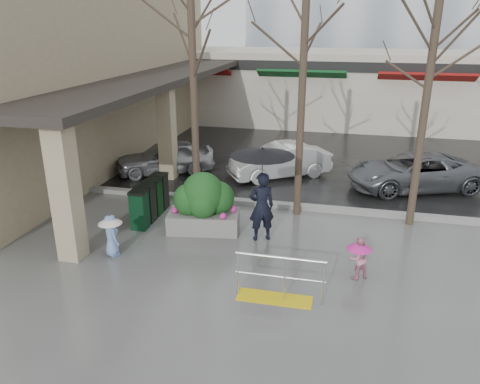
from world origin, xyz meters
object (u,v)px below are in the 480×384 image
at_px(handrail, 278,284).
at_px(tree_west, 192,39).
at_px(planter, 204,203).
at_px(car_a, 165,157).
at_px(car_b, 280,161).
at_px(woman, 262,182).
at_px(child_pink, 359,255).
at_px(news_boxes, 150,200).
at_px(tree_midwest, 305,34).
at_px(child_blue, 111,232).
at_px(car_c, 414,172).
at_px(tree_mideast, 433,50).

relative_size(handrail, tree_west, 0.28).
distance_m(handrail, planter, 3.96).
xyz_separation_m(tree_west, car_a, (-2.24, 2.93, -4.45)).
distance_m(handrail, car_b, 8.36).
bearing_deg(woman, child_pink, 123.91).
relative_size(news_boxes, car_a, 0.55).
distance_m(woman, car_a, 6.89).
height_order(tree_midwest, woman, tree_midwest).
relative_size(woman, car_b, 0.67).
relative_size(child_blue, car_a, 0.30).
bearing_deg(woman, car_a, -71.80).
height_order(tree_west, tree_midwest, tree_midwest).
bearing_deg(child_pink, news_boxes, -51.03).
bearing_deg(tree_west, child_blue, -104.83).
bearing_deg(handrail, child_blue, 166.78).
bearing_deg(car_c, tree_midwest, -69.43).
bearing_deg(car_c, tree_mideast, -27.15).
height_order(tree_west, child_pink, tree_west).
distance_m(handrail, woman, 3.19).
xyz_separation_m(news_boxes, car_b, (3.15, 4.78, 0.06)).
bearing_deg(child_pink, handrail, 7.35).
relative_size(woman, car_a, 0.70).
relative_size(tree_midwest, car_c, 1.54).
distance_m(tree_mideast, child_blue, 9.39).
bearing_deg(child_blue, car_b, -72.42).
bearing_deg(tree_midwest, tree_mideast, -0.00).
distance_m(handrail, car_a, 9.55).
xyz_separation_m(tree_mideast, woman, (-4.03, -2.00, -3.23)).
bearing_deg(handrail, child_pink, 38.47).
relative_size(handrail, car_c, 0.42).
relative_size(woman, planter, 1.23).
height_order(tree_west, car_c, tree_west).
height_order(child_pink, planter, planter).
bearing_deg(child_blue, planter, -91.55).
bearing_deg(child_blue, woman, -112.01).
bearing_deg(car_a, tree_mideast, 43.01).
bearing_deg(child_blue, tree_midwest, -97.12).
bearing_deg(handrail, planter, 130.55).
height_order(tree_mideast, news_boxes, tree_mideast).
relative_size(tree_midwest, car_b, 1.83).
bearing_deg(planter, child_blue, -132.47).
bearing_deg(news_boxes, child_blue, -90.50).
bearing_deg(planter, tree_mideast, 17.61).
xyz_separation_m(planter, car_c, (6.08, 4.99, -0.19)).
xyz_separation_m(tree_mideast, planter, (-5.70, -1.81, -4.04)).
bearing_deg(child_blue, child_pink, -136.42).
bearing_deg(tree_west, tree_midwest, 0.00).
height_order(news_boxes, car_b, car_b).
bearing_deg(handrail, news_boxes, 141.53).
bearing_deg(car_c, tree_west, -85.45).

